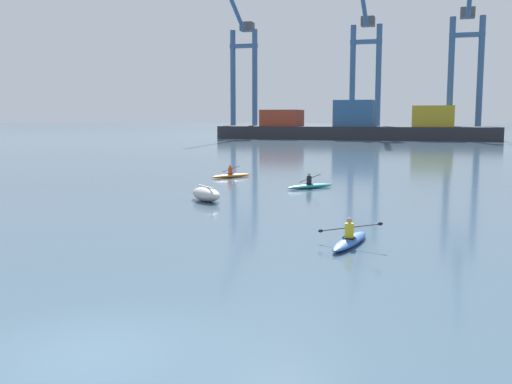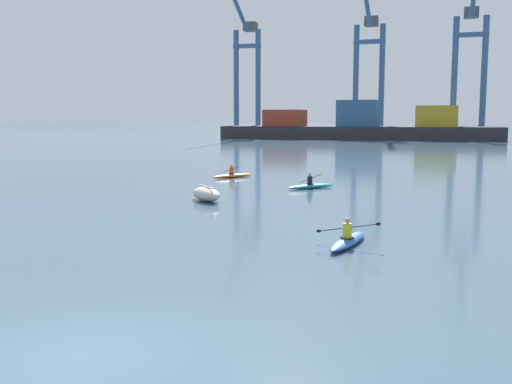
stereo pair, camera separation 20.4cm
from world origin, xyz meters
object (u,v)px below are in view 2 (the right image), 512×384
object	(u,v)px
capsized_dinghy	(206,194)
kayak_orange	(233,175)
kayak_blue	(348,240)
kayak_teal	(311,186)
container_barge	(359,127)
gantry_crane_west_mid	(369,60)
gantry_crane_east_mid	(470,52)
gantry_crane_west	(246,62)

from	to	relation	value
capsized_dinghy	kayak_orange	xyz separation A→B (m)	(-2.74, 11.61, -0.18)
kayak_blue	kayak_teal	world-z (taller)	kayak_teal
container_barge	kayak_orange	xyz separation A→B (m)	(1.41, -77.20, -2.17)
capsized_dinghy	kayak_blue	distance (m)	12.07
container_barge	gantry_crane_west_mid	xyz separation A→B (m)	(0.12, 11.96, 13.96)
gantry_crane_west_mid	kayak_orange	xyz separation A→B (m)	(1.29, -89.16, -16.13)
container_barge	gantry_crane_west_mid	world-z (taller)	gantry_crane_west_mid
gantry_crane_east_mid	kayak_orange	distance (m)	88.63
gantry_crane_west_mid	capsized_dinghy	distance (m)	102.10
kayak_blue	kayak_teal	size ratio (longest dim) A/B	1.16
container_barge	gantry_crane_west	world-z (taller)	gantry_crane_west
gantry_crane_west_mid	capsized_dinghy	size ratio (longest dim) A/B	12.08
gantry_crane_west	gantry_crane_east_mid	xyz separation A→B (m)	(47.57, -4.00, 0.12)
kayak_blue	container_barge	bearing A→B (deg)	97.49
gantry_crane_east_mid	kayak_orange	bearing A→B (deg)	-102.48
container_barge	gantry_crane_west	bearing A→B (deg)	156.70
kayak_teal	gantry_crane_west_mid	bearing A→B (deg)	94.91
kayak_orange	gantry_crane_west_mid	bearing A→B (deg)	90.83
kayak_orange	kayak_teal	distance (m)	8.24
capsized_dinghy	kayak_orange	distance (m)	11.93
kayak_orange	container_barge	bearing A→B (deg)	91.05
capsized_dinghy	gantry_crane_west_mid	bearing A→B (deg)	92.29
kayak_teal	gantry_crane_east_mid	bearing A→B (deg)	82.35
capsized_dinghy	kayak_teal	world-z (taller)	kayak_teal
container_barge	gantry_crane_east_mid	xyz separation A→B (m)	(20.22, 7.78, 14.51)
gantry_crane_west	container_barge	bearing A→B (deg)	-23.30
gantry_crane_west_mid	kayak_blue	xyz separation A→B (m)	(12.66, -109.21, -16.13)
container_barge	capsized_dinghy	distance (m)	88.93
gantry_crane_west_mid	gantry_crane_east_mid	world-z (taller)	gantry_crane_east_mid
gantry_crane_west_mid	kayak_teal	size ratio (longest dim) A/B	10.71
container_barge	kayak_blue	world-z (taller)	container_barge
gantry_crane_west_mid	kayak_teal	distance (m)	95.58
gantry_crane_west	capsized_dinghy	size ratio (longest dim) A/B	12.95
gantry_crane_east_mid	kayak_blue	bearing A→B (deg)	-94.05
gantry_crane_west	kayak_orange	size ratio (longest dim) A/B	10.86
kayak_blue	gantry_crane_west_mid	bearing A→B (deg)	96.61
container_barge	gantry_crane_east_mid	world-z (taller)	gantry_crane_east_mid
container_barge	kayak_orange	bearing A→B (deg)	-88.95
container_barge	gantry_crane_west	distance (m)	33.07
capsized_dinghy	kayak_blue	world-z (taller)	kayak_blue
kayak_teal	gantry_crane_west	bearing A→B (deg)	110.76
gantry_crane_east_mid	kayak_teal	bearing A→B (deg)	-97.65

